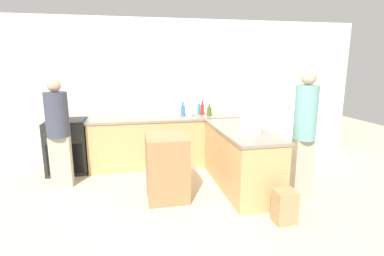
% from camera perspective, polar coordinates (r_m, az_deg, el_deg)
% --- Properties ---
extents(ground_plane, '(14.00, 14.00, 0.00)m').
position_cam_1_polar(ground_plane, '(4.23, -2.39, -14.25)').
color(ground_plane, beige).
extents(wall_back, '(8.00, 0.06, 2.70)m').
position_cam_1_polar(wall_back, '(5.83, -5.80, 6.91)').
color(wall_back, white).
rests_on(wall_back, ground_plane).
extents(counter_back, '(2.73, 0.68, 0.91)m').
position_cam_1_polar(counter_back, '(5.63, -5.22, -2.49)').
color(counter_back, tan).
rests_on(counter_back, ground_plane).
extents(counter_peninsula, '(0.69, 1.85, 0.91)m').
position_cam_1_polar(counter_peninsula, '(4.70, 9.09, -5.59)').
color(counter_peninsula, tan).
rests_on(counter_peninsula, ground_plane).
extents(range_oven, '(0.68, 0.66, 0.93)m').
position_cam_1_polar(range_oven, '(5.70, -22.55, -3.17)').
color(range_oven, black).
rests_on(range_oven, ground_plane).
extents(island_table, '(0.56, 0.66, 0.90)m').
position_cam_1_polar(island_table, '(4.27, -4.83, -7.41)').
color(island_table, '#997047').
rests_on(island_table, ground_plane).
extents(mixing_bowl, '(0.33, 0.33, 0.14)m').
position_cam_1_polar(mixing_bowl, '(4.33, 11.16, -0.00)').
color(mixing_bowl, white).
rests_on(mixing_bowl, counter_peninsula).
extents(olive_oil_bottle, '(0.09, 0.09, 0.22)m').
position_cam_1_polar(olive_oil_bottle, '(5.63, 3.31, 3.20)').
color(olive_oil_bottle, '#475B1E').
rests_on(olive_oil_bottle, counter_back).
extents(dish_soap_bottle, '(0.06, 0.06, 0.27)m').
position_cam_1_polar(dish_soap_bottle, '(5.78, 1.30, 3.66)').
color(dish_soap_bottle, '#338CBF').
rests_on(dish_soap_bottle, counter_back).
extents(water_bottle_blue, '(0.08, 0.08, 0.27)m').
position_cam_1_polar(water_bottle_blue, '(5.62, -1.77, 3.38)').
color(water_bottle_blue, '#386BB7').
rests_on(water_bottle_blue, counter_back).
extents(vinegar_bottle_clear, '(0.07, 0.07, 0.29)m').
position_cam_1_polar(vinegar_bottle_clear, '(5.49, -0.32, 3.28)').
color(vinegar_bottle_clear, silver).
rests_on(vinegar_bottle_clear, counter_back).
extents(hot_sauce_bottle, '(0.07, 0.07, 0.28)m').
position_cam_1_polar(hot_sauce_bottle, '(5.73, 1.97, 3.60)').
color(hot_sauce_bottle, red).
rests_on(hot_sauce_bottle, counter_back).
extents(person_by_range, '(0.33, 0.33, 1.67)m').
position_cam_1_polar(person_by_range, '(4.94, -24.12, -0.27)').
color(person_by_range, '#ADA38E').
rests_on(person_by_range, ground_plane).
extents(person_at_peninsula, '(0.30, 0.30, 1.80)m').
position_cam_1_polar(person_at_peninsula, '(4.35, 20.63, -0.37)').
color(person_at_peninsula, '#ADA38E').
rests_on(person_at_peninsula, ground_plane).
extents(paper_bag, '(0.25, 0.23, 0.41)m').
position_cam_1_polar(paper_bag, '(3.87, 17.22, -14.11)').
color(paper_bag, '#A88456').
rests_on(paper_bag, ground_plane).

